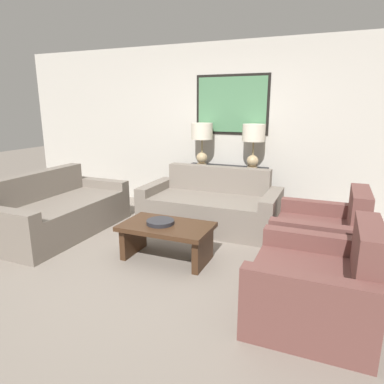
{
  "coord_description": "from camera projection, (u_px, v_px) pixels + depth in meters",
  "views": [
    {
      "loc": [
        1.54,
        -2.98,
        1.69
      ],
      "look_at": [
        -0.03,
        0.8,
        0.65
      ],
      "focal_mm": 32.0,
      "sensor_mm": 36.0,
      "label": 1
    }
  ],
  "objects": [
    {
      "name": "table_lamp_left",
      "position": [
        202.0,
        136.0,
        5.44
      ],
      "size": [
        0.34,
        0.34,
        0.67
      ],
      "color": "tan",
      "rests_on": "console_table"
    },
    {
      "name": "decorative_bowl",
      "position": [
        160.0,
        222.0,
        3.8
      ],
      "size": [
        0.31,
        0.31,
        0.04
      ],
      "color": "#232328",
      "rests_on": "coffee_table"
    },
    {
      "name": "armchair_near_back_wall",
      "position": [
        322.0,
        238.0,
        3.71
      ],
      "size": [
        0.92,
        0.99,
        0.85
      ],
      "color": "brown",
      "rests_on": "ground_plane"
    },
    {
      "name": "couch_by_back_wall",
      "position": [
        211.0,
        207.0,
        4.87
      ],
      "size": [
        1.9,
        0.92,
        0.82
      ],
      "color": "slate",
      "rests_on": "ground_plane"
    },
    {
      "name": "back_wall",
      "position": [
        232.0,
        128.0,
        5.5
      ],
      "size": [
        7.96,
        0.12,
        2.65
      ],
      "color": "beige",
      "rests_on": "ground_plane"
    },
    {
      "name": "table_lamp_right",
      "position": [
        254.0,
        138.0,
        5.13
      ],
      "size": [
        0.34,
        0.34,
        0.67
      ],
      "color": "tan",
      "rests_on": "console_table"
    },
    {
      "name": "coffee_table",
      "position": [
        167.0,
        234.0,
        3.81
      ],
      "size": [
        1.0,
        0.6,
        0.41
      ],
      "color": "#3D2616",
      "rests_on": "ground_plane"
    },
    {
      "name": "armchair_near_camera",
      "position": [
        316.0,
        287.0,
        2.72
      ],
      "size": [
        0.92,
        0.99,
        0.85
      ],
      "color": "brown",
      "rests_on": "ground_plane"
    },
    {
      "name": "couch_by_side",
      "position": [
        60.0,
        212.0,
        4.64
      ],
      "size": [
        0.92,
        1.9,
        0.82
      ],
      "color": "slate",
      "rests_on": "ground_plane"
    },
    {
      "name": "ground_plane",
      "position": [
        166.0,
        268.0,
        3.66
      ],
      "size": [
        20.0,
        20.0,
        0.0
      ],
      "primitive_type": "plane",
      "color": "slate"
    },
    {
      "name": "console_table",
      "position": [
        226.0,
        190.0,
        5.49
      ],
      "size": [
        1.28,
        0.38,
        0.75
      ],
      "color": "black",
      "rests_on": "ground_plane"
    }
  ]
}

